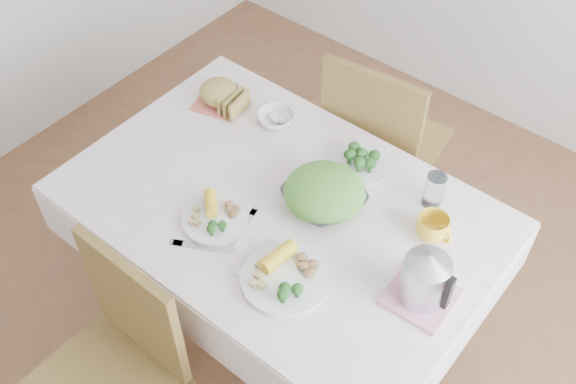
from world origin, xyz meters
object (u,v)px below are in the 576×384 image
Objects in this scene: salad_bowl at (324,198)px; electric_kettle at (426,275)px; yellow_mug at (432,227)px; dining_table at (281,268)px; chair_far at (385,146)px; dinner_plate_left at (215,219)px; dinner_plate_right at (285,279)px.

electric_kettle reaches higher than salad_bowl.
salad_bowl is 2.31× the size of yellow_mug.
electric_kettle reaches higher than dining_table.
yellow_mug is at bearing 23.31° from dining_table.
dinner_plate_left is at bearing 76.93° from chair_far.
yellow_mug reaches higher than dinner_plate_right.
salad_bowl reaches higher than dinner_plate_left.
salad_bowl is 0.38m from dinner_plate_left.
dinner_plate_left reaches higher than dining_table.
electric_kettle reaches higher than dinner_plate_left.
electric_kettle is (0.47, -0.12, 0.09)m from salad_bowl.
salad_bowl is 1.16× the size of dinner_plate_left.
electric_kettle is at bearing -14.21° from salad_bowl.
dinner_plate_right is at bearing -128.60° from electric_kettle.
electric_kettle reaches higher than dinner_plate_right.
dining_table is 0.52m from dinner_plate_right.
yellow_mug is at bearing 125.92° from chair_far.
dining_table is 6.91× the size of electric_kettle.
dinner_plate_left is 0.74m from yellow_mug.
chair_far reaches higher than dining_table.
chair_far is 3.51× the size of dinner_plate_right.
yellow_mug is at bearing 59.65° from dinner_plate_right.
dinner_plate_left is (-0.12, -0.20, 0.40)m from dining_table.
yellow_mug reaches higher than salad_bowl.
dinner_plate_left is 2.00× the size of yellow_mug.
chair_far is 3.76× the size of salad_bowl.
dinner_plate_right is (0.10, -0.34, -0.02)m from salad_bowl.
salad_bowl is 0.35m from dinner_plate_right.
salad_bowl is 0.49m from electric_kettle.
yellow_mug is 0.57× the size of electric_kettle.
yellow_mug is (0.37, 0.12, 0.01)m from salad_bowl.
yellow_mug reaches higher than dinner_plate_left.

